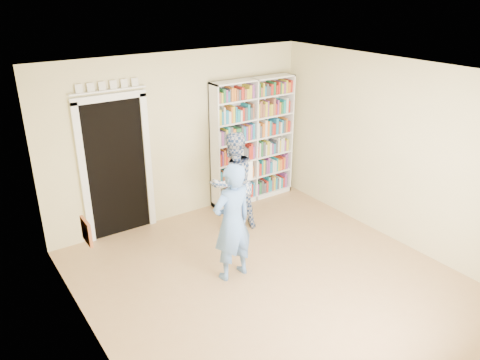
# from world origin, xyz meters

# --- Properties ---
(floor) EXTENTS (5.00, 5.00, 0.00)m
(floor) POSITION_xyz_m (0.00, 0.00, 0.00)
(floor) COLOR #AA7D52
(floor) RESTS_ON ground
(ceiling) EXTENTS (5.00, 5.00, 0.00)m
(ceiling) POSITION_xyz_m (0.00, 0.00, 2.70)
(ceiling) COLOR white
(ceiling) RESTS_ON wall_back
(wall_back) EXTENTS (4.50, 0.00, 4.50)m
(wall_back) POSITION_xyz_m (0.00, 2.50, 1.35)
(wall_back) COLOR beige
(wall_back) RESTS_ON floor
(wall_left) EXTENTS (0.00, 5.00, 5.00)m
(wall_left) POSITION_xyz_m (-2.25, 0.00, 1.35)
(wall_left) COLOR beige
(wall_left) RESTS_ON floor
(wall_right) EXTENTS (0.00, 5.00, 5.00)m
(wall_right) POSITION_xyz_m (2.25, 0.00, 1.35)
(wall_right) COLOR beige
(wall_right) RESTS_ON floor
(bookshelf) EXTENTS (1.58, 0.30, 2.18)m
(bookshelf) POSITION_xyz_m (1.32, 2.34, 1.10)
(bookshelf) COLOR white
(bookshelf) RESTS_ON floor
(doorway) EXTENTS (1.10, 0.08, 2.43)m
(doorway) POSITION_xyz_m (-1.10, 2.48, 1.18)
(doorway) COLOR black
(doorway) RESTS_ON floor
(wall_art) EXTENTS (0.03, 0.25, 0.25)m
(wall_art) POSITION_xyz_m (-2.23, 0.20, 1.40)
(wall_art) COLOR brown
(wall_art) RESTS_ON wall_left
(man_blue) EXTENTS (0.61, 0.43, 1.60)m
(man_blue) POSITION_xyz_m (-0.34, 0.49, 0.80)
(man_blue) COLOR #5A85C8
(man_blue) RESTS_ON floor
(man_plaid) EXTENTS (0.79, 0.63, 1.61)m
(man_plaid) POSITION_xyz_m (0.39, 1.57, 0.80)
(man_plaid) COLOR #2D4B89
(man_plaid) RESTS_ON floor
(paper_sheet) EXTENTS (0.21, 0.06, 0.30)m
(paper_sheet) POSITION_xyz_m (0.52, 1.40, 1.01)
(paper_sheet) COLOR white
(paper_sheet) RESTS_ON man_plaid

